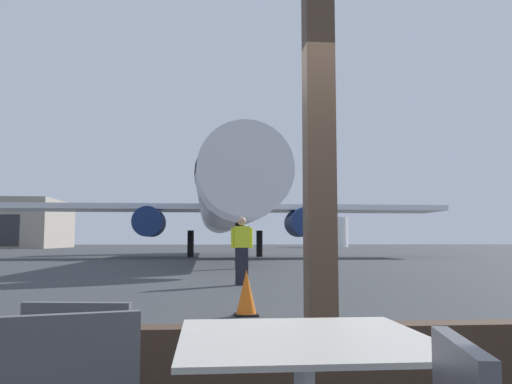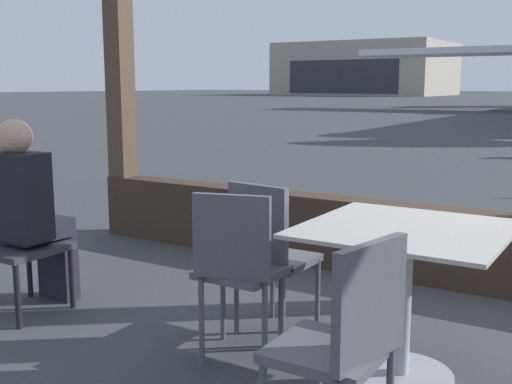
% 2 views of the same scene
% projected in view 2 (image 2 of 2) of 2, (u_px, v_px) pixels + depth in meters
% --- Properties ---
extents(dining_table, '(0.94, 0.94, 0.77)m').
position_uv_depth(dining_table, '(404.00, 281.00, 3.05)').
color(dining_table, '#ADA89E').
rests_on(dining_table, ground).
extents(cafe_chair_window_left, '(0.43, 0.43, 0.91)m').
position_uv_depth(cafe_chair_window_left, '(268.00, 248.00, 3.56)').
color(cafe_chair_window_left, '#4C4C51').
rests_on(cafe_chair_window_left, ground).
extents(cafe_chair_window_right, '(0.47, 0.47, 0.91)m').
position_uv_depth(cafe_chair_window_right, '(238.00, 261.00, 3.23)').
color(cafe_chair_window_right, '#4C4C51').
rests_on(cafe_chair_window_right, ground).
extents(cafe_chair_aisle_left, '(0.45, 0.45, 0.92)m').
position_uv_depth(cafe_chair_aisle_left, '(346.00, 337.00, 2.26)').
color(cafe_chair_aisle_left, '#4C4C51').
rests_on(cafe_chair_aisle_left, ground).
extents(lounge_bench, '(0.48, 0.48, 0.44)m').
position_uv_depth(lounge_bench, '(22.00, 255.00, 3.99)').
color(lounge_bench, '#2D2D33').
rests_on(lounge_bench, ground).
extents(seated_passenger, '(0.40, 0.47, 1.24)m').
position_uv_depth(seated_passenger, '(28.00, 208.00, 4.01)').
color(seated_passenger, black).
rests_on(seated_passenger, ground).
extents(distant_hangar, '(22.31, 17.60, 7.28)m').
position_uv_depth(distant_hangar, '(367.00, 70.00, 90.25)').
color(distant_hangar, '#9E9384').
rests_on(distant_hangar, ground).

